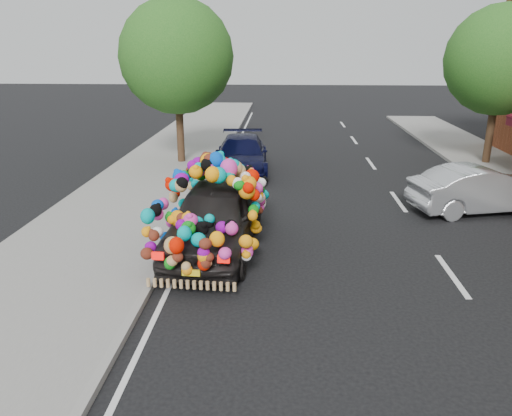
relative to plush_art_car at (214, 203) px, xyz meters
The scene contains 9 objects.
ground 2.07m from the plush_art_car, 38.81° to the right, with size 100.00×100.00×0.00m, color black.
sidewalk 3.31m from the plush_art_car, 159.59° to the right, with size 4.00×60.00×0.12m, color gray.
kerb 1.81m from the plush_art_car, 132.15° to the right, with size 0.15×60.00×0.13m, color gray.
lane_markings 5.20m from the plush_art_car, 12.44° to the right, with size 6.00×50.00×0.01m, color silver, non-canonical shape.
tree_near_sidewalk 9.22m from the plush_art_car, 106.19° to the left, with size 4.20×4.20×6.13m.
tree_far_b 13.22m from the plush_art_car, 43.58° to the left, with size 4.00×4.00×5.90m.
plush_art_car is the anchor object (origin of this frame).
navy_sedan 7.14m from the plush_art_car, 89.82° to the left, with size 1.83×4.50×1.31m, color black.
silver_hatchback 7.65m from the plush_art_car, 23.80° to the left, with size 1.36×3.90×1.28m, color #AAADB1.
Camera 1 is at (0.14, -9.36, 4.45)m, focal length 35.00 mm.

